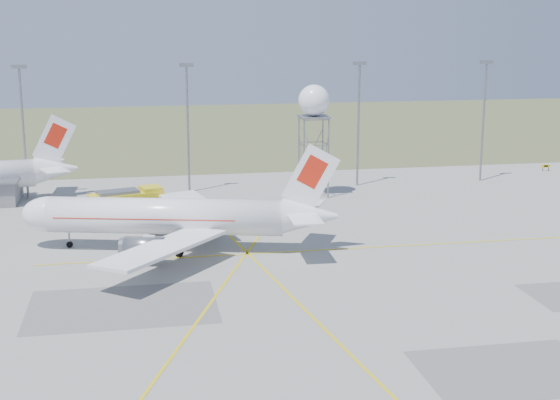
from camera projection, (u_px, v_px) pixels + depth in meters
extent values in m
plane|color=#979893|center=(368.00, 354.00, 64.11)|extent=(400.00, 400.00, 0.00)
cube|color=#4C5D33|center=(208.00, 129.00, 198.30)|extent=(400.00, 120.00, 0.03)
cylinder|color=gray|center=(24.00, 134.00, 118.93)|extent=(0.36, 0.36, 20.00)
cube|color=gray|center=(19.00, 67.00, 116.65)|extent=(2.20, 0.50, 0.60)
cylinder|color=gray|center=(188.00, 130.00, 123.37)|extent=(0.36, 0.36, 20.00)
cube|color=gray|center=(186.00, 65.00, 121.09)|extent=(2.20, 0.50, 0.60)
cylinder|color=gray|center=(358.00, 126.00, 128.34)|extent=(0.36, 0.36, 20.00)
cube|color=gray|center=(360.00, 63.00, 126.06)|extent=(2.20, 0.50, 0.60)
cylinder|color=gray|center=(483.00, 123.00, 132.25)|extent=(0.36, 0.36, 20.00)
cube|color=gray|center=(487.00, 62.00, 129.97)|extent=(2.20, 0.50, 0.60)
cylinder|color=black|center=(543.00, 169.00, 142.80)|extent=(0.10, 0.10, 0.80)
cylinder|color=black|center=(549.00, 169.00, 143.02)|extent=(0.10, 0.10, 0.80)
cube|color=yellow|center=(546.00, 166.00, 142.79)|extent=(1.60, 0.15, 0.50)
cube|color=black|center=(546.00, 166.00, 142.71)|extent=(0.80, 0.03, 0.30)
cylinder|color=white|center=(165.00, 216.00, 92.93)|extent=(28.30, 11.07, 4.32)
ellipsoid|color=white|center=(50.00, 214.00, 93.81)|extent=(7.76, 5.88, 4.32)
cube|color=black|center=(39.00, 209.00, 93.74)|extent=(2.17, 2.71, 1.05)
cone|color=white|center=(310.00, 216.00, 91.78)|extent=(7.34, 5.78, 4.32)
cube|color=white|center=(310.00, 178.00, 90.77)|extent=(6.79, 2.01, 8.13)
cube|color=red|center=(312.00, 172.00, 90.59)|extent=(3.70, 1.27, 4.17)
cube|color=white|center=(307.00, 205.00, 95.06)|extent=(4.81, 6.61, 0.19)
cube|color=white|center=(305.00, 218.00, 88.33)|extent=(4.81, 6.61, 0.19)
cube|color=white|center=(193.00, 206.00, 102.53)|extent=(8.62, 17.99, 0.39)
cube|color=white|center=(162.00, 248.00, 83.61)|extent=(15.12, 16.56, 0.39)
cylinder|color=slate|center=(168.00, 220.00, 99.55)|extent=(5.01, 3.52, 2.49)
cylinder|color=slate|center=(145.00, 247.00, 87.36)|extent=(5.01, 3.52, 2.49)
cube|color=red|center=(147.00, 215.00, 93.04)|extent=(22.02, 9.52, 0.13)
cylinder|color=black|center=(70.00, 244.00, 94.48)|extent=(0.92, 0.92, 0.97)
cube|color=black|center=(184.00, 246.00, 93.60)|extent=(2.63, 6.55, 0.97)
cylinder|color=gray|center=(184.00, 242.00, 93.50)|extent=(0.31, 0.31, 1.95)
cone|color=white|center=(56.00, 169.00, 120.96)|extent=(7.02, 5.23, 4.29)
cube|color=white|center=(54.00, 141.00, 119.96)|extent=(6.83, 1.38, 8.06)
cube|color=red|center=(55.00, 136.00, 119.86)|extent=(3.70, 0.93, 4.14)
cube|color=white|center=(51.00, 162.00, 123.82)|extent=(4.30, 6.36, 0.19)
cube|color=white|center=(54.00, 170.00, 117.51)|extent=(4.30, 6.36, 0.19)
cylinder|color=gray|center=(304.00, 159.00, 119.13)|extent=(0.23, 0.23, 12.50)
cylinder|color=gray|center=(328.00, 158.00, 119.81)|extent=(0.23, 0.23, 12.50)
cylinder|color=gray|center=(323.00, 154.00, 123.50)|extent=(0.23, 0.23, 12.50)
cylinder|color=gray|center=(299.00, 155.00, 122.81)|extent=(0.23, 0.23, 12.50)
cube|color=gray|center=(314.00, 117.00, 119.92)|extent=(4.45, 4.45, 0.24)
sphere|color=white|center=(314.00, 100.00, 119.36)|extent=(4.81, 4.81, 4.81)
cube|color=gold|center=(126.00, 202.00, 108.73)|extent=(10.69, 6.11, 2.48)
cube|color=gold|center=(151.00, 192.00, 110.09)|extent=(3.49, 3.79, 1.58)
cube|color=black|center=(156.00, 191.00, 110.41)|extent=(0.94, 2.84, 1.13)
cube|color=gray|center=(118.00, 192.00, 107.90)|extent=(6.17, 4.19, 0.45)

